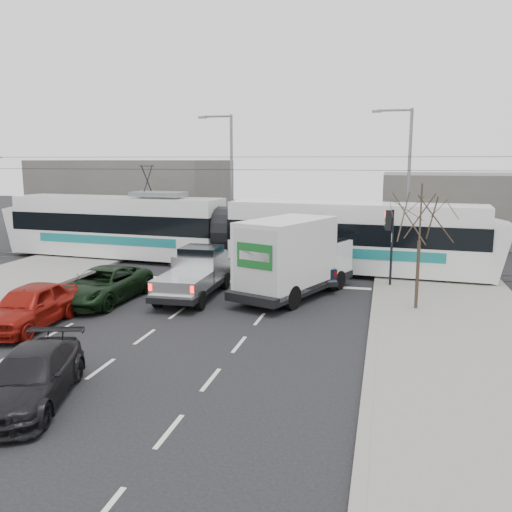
% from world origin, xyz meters
% --- Properties ---
extents(ground, '(120.00, 120.00, 0.00)m').
position_xyz_m(ground, '(0.00, 0.00, 0.00)').
color(ground, black).
rests_on(ground, ground).
extents(sidewalk_right, '(6.00, 60.00, 0.15)m').
position_xyz_m(sidewalk_right, '(9.00, 0.00, 0.07)').
color(sidewalk_right, gray).
rests_on(sidewalk_right, ground).
extents(rails, '(60.00, 1.60, 0.03)m').
position_xyz_m(rails, '(0.00, 10.00, 0.01)').
color(rails, '#33302D').
rests_on(rails, ground).
extents(building_left, '(14.00, 10.00, 6.00)m').
position_xyz_m(building_left, '(-14.00, 22.00, 3.00)').
color(building_left, slate).
rests_on(building_left, ground).
extents(building_right, '(12.00, 10.00, 5.00)m').
position_xyz_m(building_right, '(12.00, 24.00, 2.50)').
color(building_right, slate).
rests_on(building_right, ground).
extents(bare_tree, '(2.40, 2.40, 5.00)m').
position_xyz_m(bare_tree, '(7.60, 2.50, 3.79)').
color(bare_tree, '#47382B').
rests_on(bare_tree, ground).
extents(traffic_signal, '(0.44, 0.44, 3.60)m').
position_xyz_m(traffic_signal, '(6.47, 6.50, 2.74)').
color(traffic_signal, black).
rests_on(traffic_signal, ground).
extents(street_lamp_near, '(2.38, 0.25, 9.00)m').
position_xyz_m(street_lamp_near, '(7.31, 14.00, 5.11)').
color(street_lamp_near, slate).
rests_on(street_lamp_near, ground).
extents(street_lamp_far, '(2.38, 0.25, 9.00)m').
position_xyz_m(street_lamp_far, '(-4.19, 16.00, 5.11)').
color(street_lamp_far, slate).
rests_on(street_lamp_far, ground).
extents(catenary, '(60.00, 0.20, 7.00)m').
position_xyz_m(catenary, '(0.00, 10.00, 3.88)').
color(catenary, black).
rests_on(catenary, ground).
extents(tram, '(27.97, 5.22, 5.68)m').
position_xyz_m(tram, '(-2.58, 9.91, 2.02)').
color(tram, white).
rests_on(tram, ground).
extents(silver_pickup, '(2.19, 5.88, 2.12)m').
position_xyz_m(silver_pickup, '(-1.91, 2.92, 1.05)').
color(silver_pickup, black).
rests_on(silver_pickup, ground).
extents(box_truck, '(4.84, 7.47, 3.54)m').
position_xyz_m(box_truck, '(2.37, 3.76, 1.75)').
color(box_truck, black).
rests_on(box_truck, ground).
extents(navy_pickup, '(3.19, 4.86, 1.93)m').
position_xyz_m(navy_pickup, '(2.61, 6.53, 0.95)').
color(navy_pickup, black).
rests_on(navy_pickup, ground).
extents(green_car, '(2.69, 5.41, 1.47)m').
position_xyz_m(green_car, '(-5.46, 0.94, 0.74)').
color(green_car, black).
rests_on(green_car, ground).
extents(red_car, '(2.12, 4.78, 1.60)m').
position_xyz_m(red_car, '(-6.23, -2.97, 0.80)').
color(red_car, maroon).
rests_on(red_car, ground).
extents(dark_car, '(3.04, 4.90, 1.32)m').
position_xyz_m(dark_car, '(-2.26, -8.41, 0.66)').
color(dark_car, black).
rests_on(dark_car, ground).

